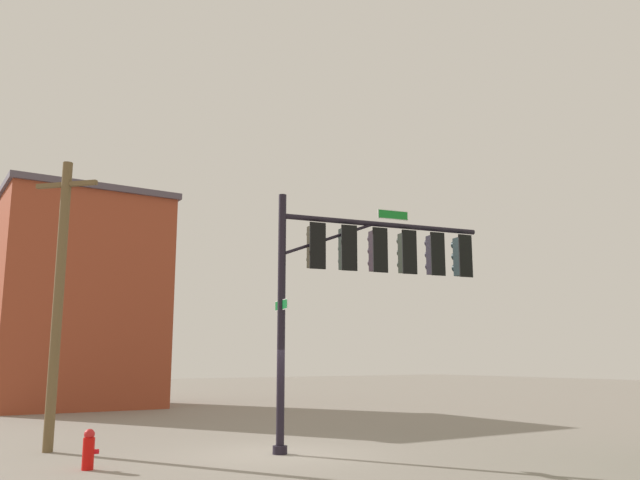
% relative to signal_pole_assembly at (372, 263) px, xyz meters
% --- Properties ---
extents(ground_plane, '(120.00, 120.00, 0.00)m').
position_rel_signal_pole_assembly_xyz_m(ground_plane, '(-2.53, 0.43, -4.84)').
color(ground_plane, gray).
extents(signal_pole_assembly, '(5.99, 1.69, 6.48)m').
position_rel_signal_pole_assembly_xyz_m(signal_pole_assembly, '(0.00, 0.00, 0.00)').
color(signal_pole_assembly, black).
rests_on(signal_pole_assembly, ground_plane).
extents(utility_pole, '(1.32, 1.39, 7.44)m').
position_rel_signal_pole_assembly_xyz_m(utility_pole, '(-7.24, 3.79, -0.96)').
color(utility_pole, brown).
rests_on(utility_pole, ground_plane).
extents(fire_hydrant, '(0.33, 0.24, 0.83)m').
position_rel_signal_pole_assembly_xyz_m(fire_hydrant, '(-7.03, 0.57, -4.43)').
color(fire_hydrant, red).
rests_on(fire_hydrant, ground_plane).
extents(brick_building, '(7.71, 7.06, 10.24)m').
position_rel_signal_pole_assembly_xyz_m(brick_building, '(-3.43, 19.37, 0.29)').
color(brick_building, '#993F27').
rests_on(brick_building, ground_plane).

